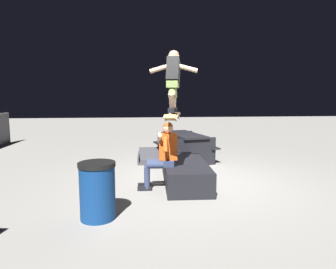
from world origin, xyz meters
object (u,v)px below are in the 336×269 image
at_px(skateboard, 173,116).
at_px(ledge_box_main, 185,172).
at_px(person_sitting_on_ledge, 163,152).
at_px(trash_bin, 98,190).
at_px(kicker_ramp, 153,158).
at_px(skater_airborne, 173,78).
at_px(picnic_table_back, 185,142).

bearing_deg(skateboard, ledge_box_main, -33.42).
bearing_deg(ledge_box_main, skateboard, 146.58).
xyz_separation_m(person_sitting_on_ledge, trash_bin, (-1.29, 1.04, -0.29)).
relative_size(ledge_box_main, skateboard, 1.98).
distance_m(ledge_box_main, skateboard, 1.30).
bearing_deg(ledge_box_main, kicker_ramp, 13.62).
xyz_separation_m(ledge_box_main, trash_bin, (-1.62, 1.53, 0.19)).
height_order(skateboard, trash_bin, skateboard).
distance_m(skater_airborne, kicker_ramp, 3.31).
bearing_deg(kicker_ramp, ledge_box_main, -166.38).
bearing_deg(kicker_ramp, skateboard, -175.22).
bearing_deg(skater_airborne, ledge_box_main, -35.61).
bearing_deg(kicker_ramp, person_sitting_on_ledge, -178.98).
xyz_separation_m(skater_airborne, kicker_ramp, (2.60, 0.24, -2.03)).
distance_m(kicker_ramp, trash_bin, 3.96).
xyz_separation_m(person_sitting_on_ledge, picnic_table_back, (2.51, -0.83, -0.21)).
bearing_deg(person_sitting_on_ledge, skater_airborne, -112.26).
xyz_separation_m(person_sitting_on_ledge, kicker_ramp, (2.52, 0.04, -0.64)).
height_order(skater_airborne, picnic_table_back, skater_airborne).
bearing_deg(person_sitting_on_ledge, skateboard, -126.91).
xyz_separation_m(skateboard, kicker_ramp, (2.66, 0.22, -1.34)).
bearing_deg(person_sitting_on_ledge, trash_bin, 140.99).
height_order(ledge_box_main, skater_airborne, skater_airborne).
bearing_deg(trash_bin, skateboard, -46.58).
bearing_deg(skater_airborne, skateboard, 166.52).
distance_m(ledge_box_main, trash_bin, 2.24).
distance_m(person_sitting_on_ledge, trash_bin, 1.68).
distance_m(person_sitting_on_ledge, picnic_table_back, 2.65).
xyz_separation_m(person_sitting_on_ledge, skateboard, (-0.13, -0.18, 0.70)).
relative_size(ledge_box_main, skater_airborne, 1.83).
height_order(skateboard, picnic_table_back, skateboard).
distance_m(picnic_table_back, trash_bin, 4.23).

